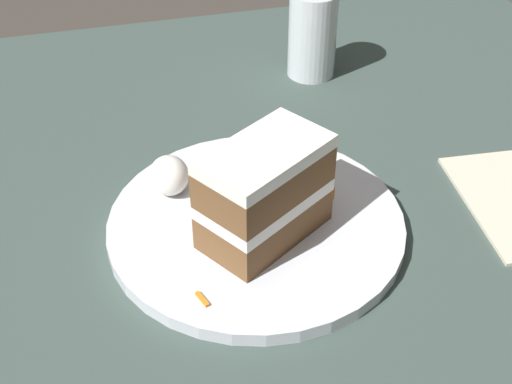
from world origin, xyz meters
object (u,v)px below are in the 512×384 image
at_px(plate, 256,225).
at_px(cream_dollop, 169,175).
at_px(orange_garnish, 309,168).
at_px(cake_slice, 265,192).
at_px(drinking_glass, 312,40).

xyz_separation_m(plate, cream_dollop, (-0.07, -0.08, 0.03)).
height_order(plate, orange_garnish, orange_garnish).
height_order(plate, cake_slice, cake_slice).
bearing_deg(drinking_glass, cake_slice, -25.55).
bearing_deg(cream_dollop, plate, 48.09).
height_order(cake_slice, drinking_glass, same).
xyz_separation_m(cake_slice, orange_garnish, (-0.09, 0.07, -0.05)).
xyz_separation_m(cream_dollop, drinking_glass, (-0.23, 0.23, 0.01)).
xyz_separation_m(plate, orange_garnish, (-0.06, 0.08, 0.01)).
relative_size(cake_slice, drinking_glass, 1.23).
bearing_deg(drinking_glass, orange_garnish, -18.50).
height_order(cream_dollop, drinking_glass, drinking_glass).
bearing_deg(plate, drinking_glass, 152.45).
relative_size(plate, orange_garnish, 5.88).
xyz_separation_m(orange_garnish, drinking_glass, (-0.23, 0.08, 0.03)).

